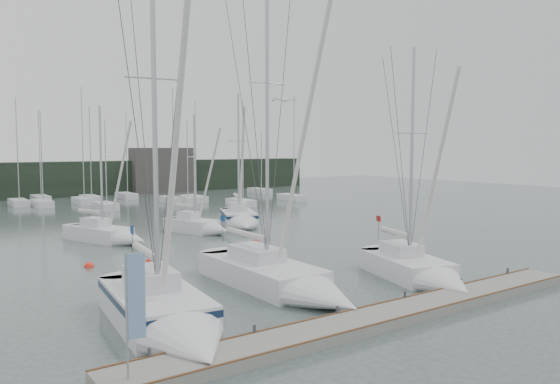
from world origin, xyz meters
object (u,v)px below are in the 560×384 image
(sailboat_near_left, at_px, (168,319))
(sailboat_near_center, at_px, (289,283))
(sailboat_mid_d, at_px, (241,220))
(buoy_b, at_px, (257,242))
(buoy_a, at_px, (150,261))
(dock_banner, at_px, (133,303))
(sailboat_near_right, at_px, (424,274))
(sailboat_mid_b, at_px, (112,236))
(buoy_c, at_px, (89,267))
(sailboat_mid_c, at_px, (202,227))

(sailboat_near_left, bearing_deg, sailboat_near_center, 22.51)
(sailboat_mid_d, bearing_deg, buoy_b, -89.24)
(sailboat_near_left, xyz_separation_m, buoy_a, (4.59, 13.24, -0.66))
(buoy_a, xyz_separation_m, dock_banner, (-7.32, -17.04, 2.62))
(sailboat_near_left, height_order, sailboat_near_right, sailboat_near_left)
(sailboat_mid_b, distance_m, buoy_c, 8.43)
(sailboat_near_right, height_order, buoy_b, sailboat_near_right)
(sailboat_near_center, distance_m, sailboat_mid_b, 19.43)
(sailboat_near_right, relative_size, sailboat_mid_d, 1.04)
(sailboat_near_center, relative_size, sailboat_mid_b, 1.61)
(sailboat_near_center, distance_m, sailboat_mid_c, 19.99)
(sailboat_mid_c, distance_m, buoy_c, 13.62)
(sailboat_near_center, xyz_separation_m, sailboat_mid_b, (-2.27, 19.29, -0.05))
(sailboat_mid_b, bearing_deg, sailboat_mid_c, -21.57)
(sailboat_near_center, height_order, buoy_a, sailboat_near_center)
(sailboat_near_center, xyz_separation_m, buoy_c, (-6.13, 11.82, -0.57))
(sailboat_mid_b, bearing_deg, sailboat_mid_d, -15.86)
(sailboat_near_left, distance_m, sailboat_mid_b, 21.86)
(sailboat_mid_c, distance_m, sailboat_mid_d, 4.55)
(buoy_c, bearing_deg, dock_banner, -102.03)
(sailboat_near_left, xyz_separation_m, sailboat_mid_d, (16.79, 22.49, -0.02))
(sailboat_near_right, height_order, buoy_a, sailboat_near_right)
(sailboat_near_right, height_order, sailboat_mid_c, sailboat_near_right)
(sailboat_mid_c, xyz_separation_m, dock_banner, (-15.13, -25.10, 2.10))
(sailboat_near_right, xyz_separation_m, sailboat_mid_b, (-9.24, 21.65, -0.02))
(sailboat_mid_b, bearing_deg, sailboat_near_center, -104.84)
(sailboat_near_left, height_order, buoy_b, sailboat_near_left)
(sailboat_near_center, height_order, sailboat_near_right, sailboat_near_center)
(sailboat_near_left, relative_size, sailboat_mid_d, 1.29)
(buoy_b, bearing_deg, buoy_a, -167.15)
(buoy_a, xyz_separation_m, buoy_b, (9.29, 2.12, 0.00))
(sailboat_mid_d, bearing_deg, buoy_c, -128.22)
(buoy_a, bearing_deg, sailboat_mid_d, 37.17)
(sailboat_near_center, height_order, buoy_c, sailboat_near_center)
(sailboat_mid_b, height_order, buoy_b, sailboat_mid_b)
(sailboat_mid_c, relative_size, dock_banner, 2.78)
(buoy_c, bearing_deg, buoy_b, 6.77)
(sailboat_near_left, bearing_deg, dock_banner, -119.04)
(dock_banner, bearing_deg, sailboat_near_left, 69.18)
(buoy_b, bearing_deg, sailboat_near_left, -132.09)
(sailboat_near_left, bearing_deg, buoy_a, 77.66)
(sailboat_near_center, xyz_separation_m, sailboat_mid_d, (9.64, 20.48, 0.07))
(buoy_b, height_order, buoy_c, buoy_c)
(sailboat_mid_d, height_order, dock_banner, sailboat_mid_d)
(sailboat_near_left, height_order, sailboat_near_center, sailboat_near_center)
(sailboat_near_right, height_order, dock_banner, sailboat_near_right)
(dock_banner, bearing_deg, sailboat_near_center, 45.43)
(sailboat_mid_d, bearing_deg, sailboat_mid_b, -151.32)
(sailboat_near_right, bearing_deg, dock_banner, -152.22)
(sailboat_near_center, bearing_deg, buoy_b, 63.74)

